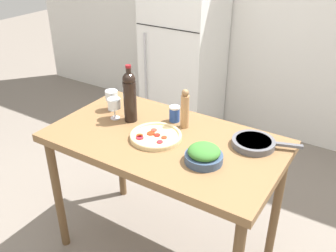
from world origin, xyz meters
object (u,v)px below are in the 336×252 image
Objects in this scene: pepper_mill at (185,109)px; wine_glass_near at (114,104)px; wine_glass_far at (112,96)px; wine_bottle at (130,96)px; salt_canister at (175,114)px; refrigerator at (184,56)px; cast_iron_skillet at (254,143)px; salad_bowl at (204,155)px; homemade_pizza at (156,136)px.

wine_glass_near is at bearing -162.44° from pepper_mill.
wine_bottle is at bearing -15.65° from wine_glass_far.
pepper_mill reaches higher than wine_glass_far.
wine_glass_far is (-0.20, 0.06, -0.07)m from wine_bottle.
wine_glass_near is at bearing -153.44° from salt_canister.
wine_glass_far is at bearing 164.35° from wine_bottle.
wine_glass_far is at bearing -174.66° from pepper_mill.
wine_bottle is at bearing -71.89° from refrigerator.
cast_iron_skillet is (0.78, 0.12, -0.15)m from wine_bottle.
wine_bottle is 3.62× the size of salt_canister.
cast_iron_skillet is at bearing -48.22° from refrigerator.
wine_glass_far is 0.84m from salad_bowl.
wine_glass_near is (0.41, -1.60, 0.20)m from refrigerator.
cast_iron_skillet reaches higher than homemade_pizza.
cast_iron_skillet is (0.44, 0.02, -0.10)m from pepper_mill.
refrigerator is 15.93× the size of salt_canister.
cast_iron_skillet is at bearing 23.64° from homemade_pizza.
wine_glass_near is 0.90m from cast_iron_skillet.
wine_glass_near is at bearing 168.83° from homemade_pizza.
wine_bottle is at bearing -162.55° from pepper_mill.
refrigerator is at bearing 101.75° from wine_glass_far.
salad_bowl is 0.36m from homemade_pizza.
pepper_mill reaches higher than salad_bowl.
refrigerator reaches higher than homemade_pizza.
homemade_pizza is at bearing -11.17° from wine_glass_near.
wine_glass_near is at bearing -75.65° from refrigerator.
refrigerator is 1.84m from homemade_pizza.
salad_bowl is (1.12, -1.74, 0.14)m from refrigerator.
pepper_mill reaches higher than wine_glass_near.
wine_bottle is (0.51, -1.56, 0.27)m from refrigerator.
salad_bowl is at bearing -119.62° from cast_iron_skillet.
wine_bottle reaches higher than cast_iron_skillet.
homemade_pizza is (0.46, -0.16, -0.08)m from wine_glass_far.
homemade_pizza is (-0.35, 0.07, -0.03)m from salad_bowl.
pepper_mill is (0.85, -1.46, 0.22)m from refrigerator.
wine_bottle reaches higher than homemade_pizza.
cast_iron_skillet is (0.98, 0.07, -0.08)m from wine_glass_far.
wine_bottle is 0.32m from homemade_pizza.
refrigerator reaches higher than wine_glass_near.
wine_bottle is 2.68× the size of wine_glass_near.
salt_canister reaches higher than homemade_pizza.
salad_bowl is 0.54× the size of cast_iron_skillet.
salt_canister is at bearing 178.10° from cast_iron_skillet.
wine_bottle is 0.22m from wine_glass_far.
salad_bowl is 2.00× the size of salt_canister.
homemade_pizza is at bearing -85.40° from salt_canister.
pepper_mill is 0.45m from cast_iron_skillet.
homemade_pizza is (0.26, -0.11, -0.16)m from wine_bottle.
wine_glass_near reaches higher than salad_bowl.
cast_iron_skillet is at bearing 3.85° from wine_glass_far.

